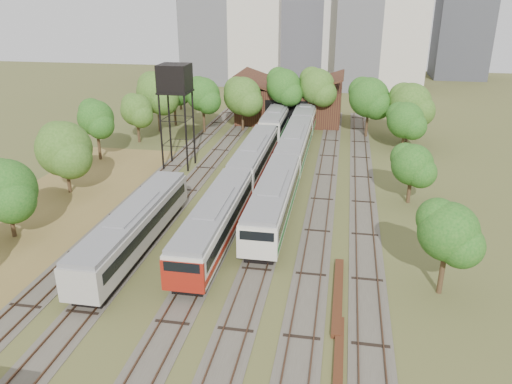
# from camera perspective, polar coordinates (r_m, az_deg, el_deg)

# --- Properties ---
(ground) EXTENTS (240.00, 240.00, 0.00)m
(ground) POSITION_cam_1_polar(r_m,az_deg,el_deg) (29.36, -7.79, -18.69)
(ground) COLOR #475123
(ground) RESTS_ON ground
(tracks) EXTENTS (24.60, 80.00, 0.19)m
(tracks) POSITION_cam_1_polar(r_m,az_deg,el_deg) (50.53, -0.01, -0.31)
(tracks) COLOR #4C473D
(tracks) RESTS_ON ground
(railcar_red_set) EXTENTS (2.93, 34.57, 3.62)m
(railcar_red_set) POSITION_cam_1_polar(r_m,az_deg,el_deg) (48.01, -2.06, 0.87)
(railcar_red_set) COLOR black
(railcar_red_set) RESTS_ON ground
(railcar_green_set) EXTENTS (3.04, 52.08, 3.76)m
(railcar_green_set) POSITION_cam_1_polar(r_m,az_deg,el_deg) (60.33, 4.43, 5.25)
(railcar_green_set) COLOR black
(railcar_green_set) RESTS_ON ground
(railcar_rear) EXTENTS (2.94, 16.08, 3.64)m
(railcar_rear) POSITION_cam_1_polar(r_m,az_deg,el_deg) (73.74, 2.42, 8.26)
(railcar_rear) COLOR black
(railcar_rear) RESTS_ON ground
(old_grey_coach) EXTENTS (2.82, 18.00, 3.49)m
(old_grey_coach) POSITION_cam_1_polar(r_m,az_deg,el_deg) (40.40, -13.67, -3.93)
(old_grey_coach) COLOR black
(old_grey_coach) RESTS_ON ground
(water_tower) EXTENTS (3.43, 3.43, 11.84)m
(water_tower) POSITION_cam_1_polar(r_m,az_deg,el_deg) (57.46, -9.27, 12.40)
(water_tower) COLOR black
(water_tower) RESTS_ON ground
(rail_pile_near) EXTENTS (0.61, 9.19, 0.31)m
(rail_pile_near) POSITION_cam_1_polar(r_m,az_deg,el_deg) (34.68, 9.35, -11.44)
(rail_pile_near) COLOR #502917
(rail_pile_near) RESTS_ON ground
(rail_pile_far) EXTENTS (0.51, 8.23, 0.27)m
(rail_pile_far) POSITION_cam_1_polar(r_m,az_deg,el_deg) (29.18, 9.40, -18.75)
(rail_pile_far) COLOR #502917
(rail_pile_far) RESTS_ON ground
(maintenance_shed) EXTENTS (16.45, 11.55, 7.58)m
(maintenance_shed) POSITION_cam_1_polar(r_m,az_deg,el_deg) (81.18, 3.94, 10.19)
(maintenance_shed) COLOR #351713
(maintenance_shed) RESTS_ON ground
(tree_band_left) EXTENTS (8.22, 76.22, 8.73)m
(tree_band_left) POSITION_cam_1_polar(r_m,az_deg,el_deg) (57.47, -18.70, 6.50)
(tree_band_left) COLOR #382616
(tree_band_left) RESTS_ON ground
(tree_band_far) EXTENTS (41.34, 11.06, 9.01)m
(tree_band_far) POSITION_cam_1_polar(r_m,az_deg,el_deg) (72.63, 2.77, 11.10)
(tree_band_far) COLOR #382616
(tree_band_far) RESTS_ON ground
(tree_band_right) EXTENTS (5.35, 38.28, 6.58)m
(tree_band_right) POSITION_cam_1_polar(r_m,az_deg,el_deg) (53.12, 17.68, 4.43)
(tree_band_right) COLOR #382616
(tree_band_right) RESTS_ON ground
(tower_far_right) EXTENTS (12.00, 12.00, 28.00)m
(tower_far_right) POSITION_cam_1_polar(r_m,az_deg,el_deg) (133.86, 22.69, 17.94)
(tower_far_right) COLOR #3C3D43
(tower_far_right) RESTS_ON ground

